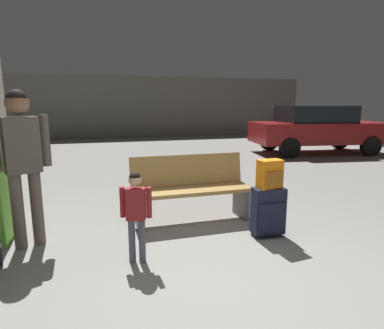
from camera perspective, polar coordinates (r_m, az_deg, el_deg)
ground_plane at (r=6.72m, az=-7.58°, el=-3.43°), size 18.00×18.00×0.10m
garage_back_wall at (r=15.35m, az=-12.33°, el=9.88°), size 18.00×0.12×2.80m
bench at (r=4.42m, az=-0.21°, el=-4.33°), size 1.61×0.56×0.89m
suitcase at (r=4.02m, az=13.33°, el=-8.00°), size 0.39×0.25×0.60m
backpack_bright at (r=3.90m, az=13.63°, el=-1.72°), size 0.30×0.22×0.34m
child at (r=3.27m, az=-9.90°, el=-7.51°), size 0.31×0.22×0.94m
adult at (r=3.92m, az=-27.85°, el=1.91°), size 0.55×0.33×1.74m
parked_car_side at (r=11.08m, az=21.22°, el=6.03°), size 4.28×2.19×1.51m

